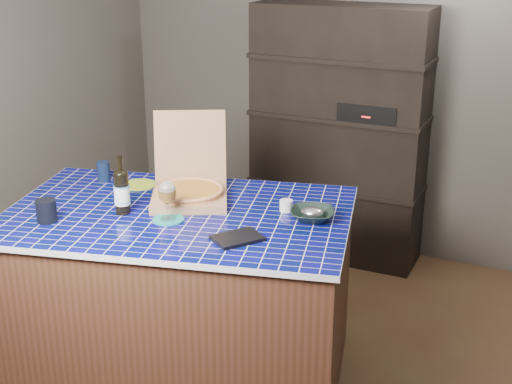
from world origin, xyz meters
The scene contains 14 objects.
room centered at (0.00, 0.00, 1.25)m, with size 3.50×3.50×3.50m.
shelving_unit centered at (0.00, 1.53, 0.90)m, with size 1.20×0.41×1.80m.
kitchen_island centered at (-0.24, -0.26, 0.47)m, with size 1.92×1.46×0.94m.
pizza_box centered at (-0.27, -0.09, 1.00)m, with size 0.56×0.59×0.42m.
mead_bottle centered at (-0.48, -0.39, 1.06)m, with size 0.08×0.08×0.30m.
teal_trivet centered at (-0.22, -0.37, 0.94)m, with size 0.15×0.15×0.01m, color #188181.
wine_glass centered at (-0.22, -0.37, 1.08)m, with size 0.09×0.09×0.20m.
tumbler centered at (-0.75, -0.63, 0.99)m, with size 0.10×0.10×0.11m, color black.
dvd_case centered at (0.18, -0.44, 0.95)m, with size 0.15×0.22×0.02m, color black.
bowl centered at (0.41, -0.08, 0.97)m, with size 0.21×0.21×0.05m, color black.
foil_contents centered at (0.41, -0.08, 0.98)m, with size 0.11×0.09×0.05m, color #A5A3AE.
white_jar centered at (0.25, -0.02, 0.97)m, with size 0.07×0.07×0.06m, color white.
navy_cup centered at (-0.85, -0.04, 1.00)m, with size 0.07×0.07×0.11m, color black.
green_trivet centered at (-0.63, -0.01, 0.94)m, with size 0.19×0.19×0.01m, color #A1B927.
Camera 1 is at (1.50, -3.09, 2.28)m, focal length 50.00 mm.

